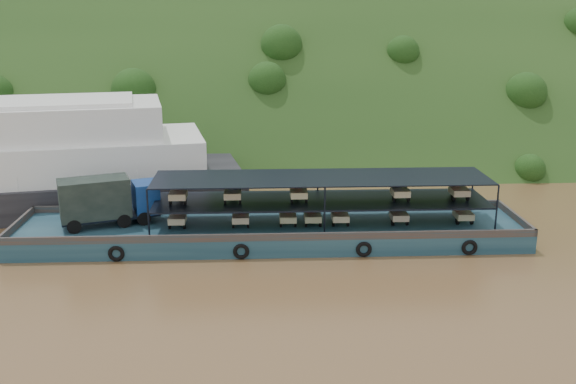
{
  "coord_description": "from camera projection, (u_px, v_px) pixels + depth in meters",
  "views": [
    {
      "loc": [
        -4.08,
        -40.57,
        15.51
      ],
      "look_at": [
        -2.0,
        3.0,
        3.2
      ],
      "focal_mm": 40.0,
      "sensor_mm": 36.0,
      "label": 1
    }
  ],
  "objects": [
    {
      "name": "ground",
      "position": [
        320.0,
        249.0,
        43.4
      ],
      "size": [
        160.0,
        160.0,
        0.0
      ],
      "primitive_type": "plane",
      "color": "brown",
      "rests_on": "ground"
    },
    {
      "name": "cargo_barge",
      "position": [
        258.0,
        225.0,
        44.77
      ],
      "size": [
        35.0,
        7.18,
        4.57
      ],
      "color": "#123040",
      "rests_on": "ground"
    },
    {
      "name": "hillside",
      "position": [
        292.0,
        144.0,
        78.01
      ],
      "size": [
        140.0,
        39.6,
        39.6
      ],
      "primitive_type": "cube",
      "rotation": [
        0.79,
        0.0,
        0.0
      ],
      "color": "#193513",
      "rests_on": "ground"
    }
  ]
}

